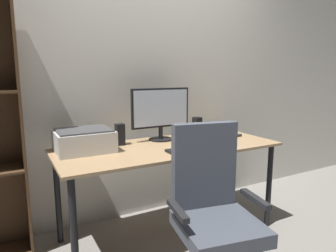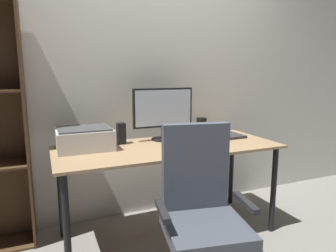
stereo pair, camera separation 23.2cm
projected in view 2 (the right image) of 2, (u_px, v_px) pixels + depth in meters
ground_plane at (169, 233)px, 2.47m from camera, size 12.00×12.00×0.00m
back_wall at (146, 73)px, 2.72m from camera, size 6.40×0.10×2.60m
desk at (169, 155)px, 2.35m from camera, size 1.73×0.71×0.74m
monitor at (163, 111)px, 2.51m from camera, size 0.52×0.20×0.44m
keyboard at (183, 150)px, 2.17m from camera, size 0.29×0.11×0.02m
mouse at (209, 146)px, 2.27m from camera, size 0.06×0.10×0.03m
coffee_mug at (189, 139)px, 2.37m from camera, size 0.10×0.08×0.09m
laptop at (224, 136)px, 2.64m from camera, size 0.33×0.24×0.02m
speaker_left at (121, 133)px, 2.39m from camera, size 0.06×0.07×0.17m
speaker_right at (201, 127)px, 2.67m from camera, size 0.06×0.07×0.17m
printer at (84, 138)px, 2.23m from camera, size 0.40×0.34×0.16m
office_chair at (202, 222)px, 1.72m from camera, size 0.56×0.55×1.01m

